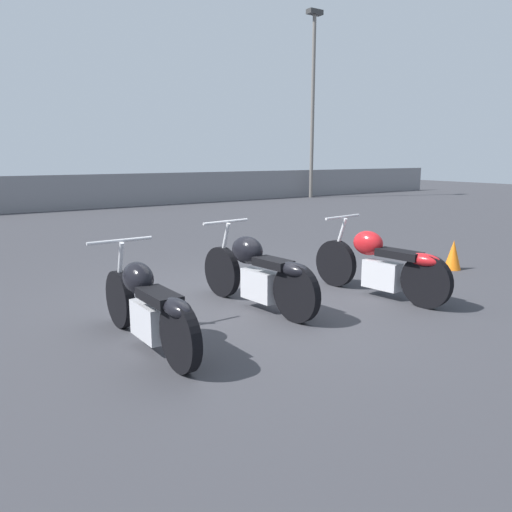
# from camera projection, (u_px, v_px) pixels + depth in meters

# --- Properties ---
(ground_plane) EXTENTS (60.00, 60.00, 0.00)m
(ground_plane) POSITION_uv_depth(u_px,v_px,m) (249.00, 303.00, 6.45)
(ground_plane) COLOR #38383D
(fence_back) EXTENTS (40.00, 0.04, 1.23)m
(fence_back) POSITION_uv_depth(u_px,v_px,m) (39.00, 194.00, 16.91)
(fence_back) COLOR gray
(fence_back) RESTS_ON ground_plane
(light_pole_left) EXTENTS (0.70, 0.35, 8.03)m
(light_pole_left) POSITION_uv_depth(u_px,v_px,m) (313.00, 91.00, 22.00)
(light_pole_left) COLOR slate
(light_pole_left) RESTS_ON ground_plane
(motorcycle_slot_0) EXTENTS (0.71, 2.09, 1.01)m
(motorcycle_slot_0) POSITION_uv_depth(u_px,v_px,m) (148.00, 306.00, 4.87)
(motorcycle_slot_0) COLOR black
(motorcycle_slot_0) RESTS_ON ground_plane
(motorcycle_slot_1) EXTENTS (0.71, 2.09, 1.05)m
(motorcycle_slot_1) POSITION_uv_depth(u_px,v_px,m) (258.00, 272.00, 6.15)
(motorcycle_slot_1) COLOR black
(motorcycle_slot_1) RESTS_ON ground_plane
(motorcycle_slot_2) EXTENTS (0.72, 2.11, 1.04)m
(motorcycle_slot_2) POSITION_uv_depth(u_px,v_px,m) (381.00, 264.00, 6.68)
(motorcycle_slot_2) COLOR black
(motorcycle_slot_2) RESTS_ON ground_plane
(traffic_cone_near) EXTENTS (0.28, 0.28, 0.49)m
(traffic_cone_near) POSITION_uv_depth(u_px,v_px,m) (453.00, 255.00, 8.34)
(traffic_cone_near) COLOR orange
(traffic_cone_near) RESTS_ON ground_plane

